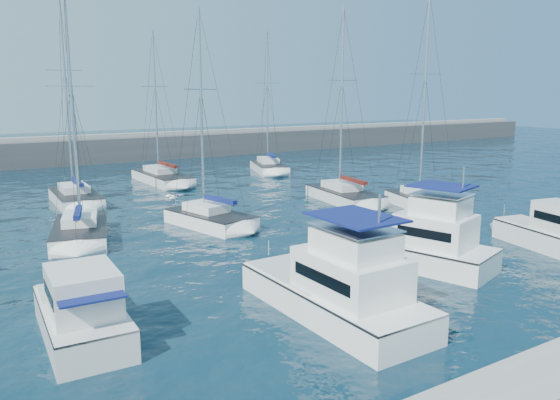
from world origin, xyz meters
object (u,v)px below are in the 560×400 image
sailboat_mid_d (344,195)px  sailboat_back_b (162,177)px  sailboat_mid_a (81,231)px  sailboat_back_a (75,197)px  motor_yacht_port_outer (83,315)px  motor_yacht_stbd_inner (424,245)px  motor_yacht_port_inner (339,290)px  motor_yacht_stbd_outer (555,234)px  sailboat_mid_e (424,201)px  sailboat_mid_c (210,218)px  sailboat_back_c (269,167)px

sailboat_mid_d → sailboat_back_b: size_ratio=1.04×
sailboat_mid_a → sailboat_back_b: size_ratio=0.98×
sailboat_back_a → motor_yacht_port_outer: bearing=-99.4°
motor_yacht_port_outer → sailboat_back_a: 25.87m
motor_yacht_stbd_inner → sailboat_mid_a: 20.02m
motor_yacht_port_outer → sailboat_mid_a: (2.91, 14.06, -0.41)m
motor_yacht_port_inner → motor_yacht_stbd_outer: (15.97, 0.93, -0.19)m
sailboat_mid_e → sailboat_mid_d: bearing=138.5°
sailboat_mid_a → sailboat_back_a: (2.03, 11.34, 0.02)m
sailboat_mid_c → motor_yacht_stbd_outer: bearing=-61.5°
sailboat_mid_d → sailboat_back_c: 18.16m
sailboat_mid_a → sailboat_mid_d: 20.88m
sailboat_mid_c → sailboat_mid_e: 16.69m
motor_yacht_port_outer → sailboat_back_b: 34.98m
motor_yacht_port_inner → motor_yacht_stbd_inner: 8.22m
sailboat_back_b → sailboat_back_c: (12.78, 0.93, 0.03)m
motor_yacht_port_outer → motor_yacht_port_inner: size_ratio=0.69×
motor_yacht_port_outer → sailboat_back_a: size_ratio=0.37×
sailboat_mid_c → sailboat_back_c: 25.57m
motor_yacht_port_outer → motor_yacht_stbd_outer: same height
sailboat_mid_e → sailboat_back_c: 23.15m
sailboat_back_b → sailboat_back_a: bearing=-147.6°
motor_yacht_stbd_inner → sailboat_back_b: 32.35m
motor_yacht_stbd_outer → sailboat_mid_d: size_ratio=0.46×
sailboat_mid_a → sailboat_mid_e: sailboat_mid_e is taller
sailboat_back_b → sailboat_back_c: 12.81m
sailboat_mid_a → sailboat_mid_e: bearing=4.3°
motor_yacht_stbd_inner → sailboat_back_b: sailboat_back_b is taller
sailboat_mid_c → sailboat_mid_e: size_ratio=0.88×
sailboat_back_a → sailboat_back_b: sailboat_back_a is taller
motor_yacht_stbd_inner → motor_yacht_stbd_outer: 8.50m
sailboat_back_c → sailboat_mid_a: bearing=-123.8°
sailboat_back_a → sailboat_mid_e: bearing=-33.6°
sailboat_mid_d → sailboat_mid_a: bearing=-170.1°
sailboat_back_c → motor_yacht_port_inner: bearing=-98.2°
motor_yacht_stbd_inner → sailboat_back_c: 34.81m
motor_yacht_port_inner → sailboat_mid_a: size_ratio=0.62×
motor_yacht_stbd_outer → sailboat_mid_a: bearing=154.6°
sailboat_mid_a → motor_yacht_port_outer: bearing=-87.1°
motor_yacht_port_outer → sailboat_back_b: sailboat_back_b is taller
sailboat_mid_a → sailboat_back_a: bearing=94.5°
motor_yacht_stbd_inner → sailboat_back_c: sailboat_back_c is taller
motor_yacht_port_outer → sailboat_back_b: bearing=67.9°
motor_yacht_port_inner → motor_yacht_stbd_inner: size_ratio=1.10×
sailboat_mid_c → sailboat_back_a: bearing=102.1°
motor_yacht_port_outer → motor_yacht_stbd_outer: size_ratio=0.88×
sailboat_mid_c → sailboat_mid_d: size_ratio=0.92×
sailboat_mid_c → motor_yacht_stbd_inner: bearing=-80.6°
motor_yacht_port_inner → motor_yacht_stbd_outer: motor_yacht_port_inner is taller
sailboat_mid_d → sailboat_back_a: 21.53m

